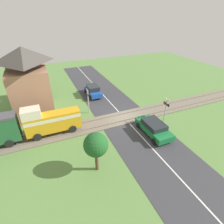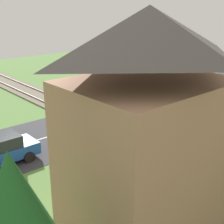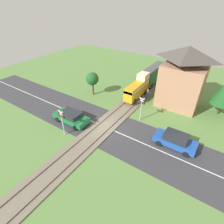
% 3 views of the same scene
% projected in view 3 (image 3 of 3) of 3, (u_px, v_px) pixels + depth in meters
% --- Properties ---
extents(ground_plane, '(60.00, 60.00, 0.00)m').
position_uv_depth(ground_plane, '(104.00, 127.00, 20.66)').
color(ground_plane, '#5B8442').
extents(road_surface, '(48.00, 6.40, 0.02)m').
position_uv_depth(road_surface, '(104.00, 127.00, 20.65)').
color(road_surface, '#38383D').
rests_on(road_surface, ground_plane).
extents(track_bed, '(2.80, 48.00, 0.24)m').
position_uv_depth(track_bed, '(104.00, 126.00, 20.62)').
color(track_bed, '#756B5B').
rests_on(track_bed, ground_plane).
extents(train, '(1.58, 11.81, 3.18)m').
position_uv_depth(train, '(147.00, 80.00, 27.50)').
color(train, gold).
rests_on(train, track_bed).
extents(car_near_crossing, '(4.52, 2.05, 1.39)m').
position_uv_depth(car_near_crossing, '(71.00, 117.00, 21.06)').
color(car_near_crossing, '#197038').
rests_on(car_near_crossing, ground_plane).
extents(car_far_side, '(4.17, 1.85, 1.57)m').
position_uv_depth(car_far_side, '(175.00, 140.00, 17.58)').
color(car_far_side, '#1E4CA8').
rests_on(car_far_side, ground_plane).
extents(crossing_signal_west_approach, '(0.90, 0.18, 3.21)m').
position_uv_depth(crossing_signal_west_approach, '(62.00, 120.00, 18.38)').
color(crossing_signal_west_approach, '#B7B7B7').
rests_on(crossing_signal_west_approach, ground_plane).
extents(crossing_signal_east_approach, '(0.90, 0.18, 3.21)m').
position_uv_depth(crossing_signal_east_approach, '(141.00, 106.00, 20.64)').
color(crossing_signal_east_approach, '#B7B7B7').
rests_on(crossing_signal_east_approach, ground_plane).
extents(station_building, '(5.69, 4.57, 8.06)m').
position_uv_depth(station_building, '(182.00, 79.00, 22.59)').
color(station_building, '#AD7A5B').
rests_on(station_building, ground_plane).
extents(pedestrian_by_station, '(0.39, 0.39, 1.56)m').
position_uv_depth(pedestrian_by_station, '(147.00, 95.00, 25.76)').
color(pedestrian_by_station, '#2D4C8E').
rests_on(pedestrian_by_station, ground_plane).
extents(tree_roadside_hedge, '(1.90, 1.90, 3.55)m').
position_uv_depth(tree_roadside_hedge, '(92.00, 79.00, 25.96)').
color(tree_roadside_hedge, brown).
rests_on(tree_roadside_hedge, ground_plane).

